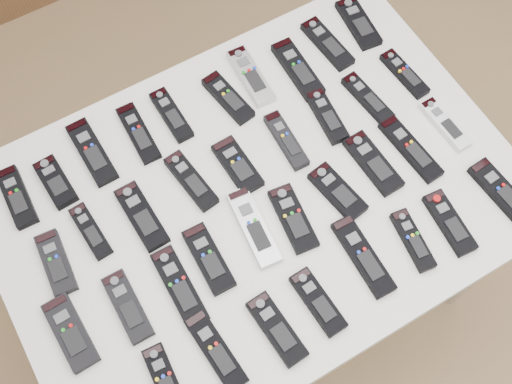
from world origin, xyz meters
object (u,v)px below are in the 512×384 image
remote_2 (92,152)px  remote_33 (318,302)px  remote_37 (501,192)px  remote_4 (171,115)px  remote_34 (363,256)px  remote_1 (56,182)px  remote_7 (298,69)px  table (256,205)px  remote_8 (327,44)px  remote_11 (91,231)px  remote_22 (209,259)px  remote_10 (56,263)px  remote_5 (228,98)px  remote_23 (254,227)px  remote_6 (251,76)px  remote_18 (404,74)px  remote_36 (450,223)px  remote_26 (373,163)px  remote_24 (293,218)px  remote_15 (286,140)px  remote_16 (327,116)px  remote_30 (165,381)px  remote_20 (128,306)px  remote_25 (338,192)px  remote_27 (410,149)px  remote_0 (17,197)px  remote_35 (413,240)px  remote_9 (358,23)px  remote_17 (368,99)px  remote_14 (237,166)px  remote_19 (71,333)px  remote_21 (180,287)px  remote_13 (191,181)px  remote_32 (277,329)px  remote_28 (445,124)px

remote_2 → remote_33: size_ratio=1.19×
remote_37 → remote_4: bearing=131.2°
remote_34 → remote_2: bearing=128.9°
remote_1 → remote_7: bearing=-4.5°
table → remote_8: bearing=36.3°
remote_11 → remote_22: 0.29m
remote_10 → remote_22: 0.35m
remote_5 → remote_23: remote_5 is taller
remote_6 → remote_18: remote_6 is taller
remote_36 → remote_26: bearing=111.5°
remote_37 → remote_24: bearing=153.9°
remote_6 → remote_15: 0.21m
remote_24 → remote_16: bearing=48.5°
remote_5 → remote_30: size_ratio=1.05×
remote_6 → remote_20: size_ratio=1.10×
remote_1 → remote_23: 0.50m
remote_25 → remote_8: bearing=51.5°
remote_16 → remote_30: remote_16 is taller
remote_1 → remote_10: 0.21m
remote_37 → remote_27: bearing=116.3°
table → remote_0: 0.58m
remote_1 → remote_4: (0.33, 0.03, -0.00)m
remote_27 → remote_30: 0.81m
remote_37 → remote_7: bearing=109.6°
remote_7 → remote_35: 0.55m
table → remote_9: remote_9 is taller
remote_25 → remote_7: bearing=64.5°
remote_22 → remote_25: bearing=0.4°
remote_23 → remote_26: bearing=5.4°
table → remote_6: remote_6 is taller
remote_30 → remote_35: size_ratio=1.02×
remote_16 → remote_27: size_ratio=0.80×
remote_8 → remote_11: bearing=-171.4°
remote_11 → remote_9: bearing=8.6°
remote_0 → remote_17: 0.91m
remote_30 → remote_37: bearing=3.2°
table → remote_14: bearing=90.6°
remote_19 → remote_26: 0.81m
remote_33 → remote_37: 0.53m
remote_0 → remote_20: 0.39m
remote_22 → remote_35: bearing=-23.2°
remote_15 → remote_21: remote_15 is taller
remote_23 → remote_13: bearing=117.1°
remote_15 → remote_32: bearing=-121.3°
remote_19 → remote_28: bearing=-1.4°
remote_5 → remote_11: remote_5 is taller
remote_1 → remote_23: size_ratio=0.67×
remote_1 → remote_33: 0.69m
remote_28 → remote_23: bearing=178.0°
remote_30 → remote_5: bearing=54.2°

